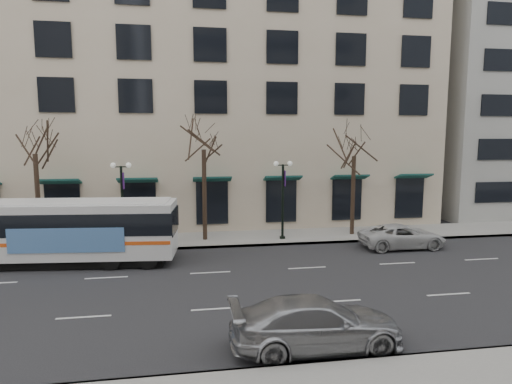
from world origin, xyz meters
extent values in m
plane|color=black|center=(0.00, 0.00, 0.00)|extent=(160.00, 160.00, 0.00)
cube|color=gray|center=(5.00, 9.00, 0.07)|extent=(80.00, 4.00, 0.15)
cube|color=#C6B397|center=(-2.00, 21.00, 12.00)|extent=(40.00, 20.00, 24.00)
cylinder|color=black|center=(-10.00, 8.80, 2.87)|extent=(0.28, 0.28, 5.74)
cylinder|color=black|center=(0.00, 8.80, 2.97)|extent=(0.28, 0.28, 5.95)
cylinder|color=black|center=(10.00, 8.80, 2.73)|extent=(0.28, 0.28, 5.46)
cylinder|color=black|center=(-5.00, 8.20, 2.50)|extent=(0.16, 0.16, 5.00)
cylinder|color=black|center=(-5.00, 8.20, 0.15)|extent=(0.36, 0.36, 0.30)
cube|color=black|center=(-5.00, 8.20, 4.95)|extent=(0.90, 0.06, 0.06)
sphere|color=silver|center=(-5.45, 8.20, 5.05)|extent=(0.32, 0.32, 0.32)
sphere|color=silver|center=(-4.55, 8.20, 5.05)|extent=(0.32, 0.32, 0.32)
cube|color=#4A1E72|center=(-4.88, 8.20, 4.10)|extent=(0.04, 0.45, 1.00)
cylinder|color=black|center=(5.00, 8.20, 2.50)|extent=(0.16, 0.16, 5.00)
cylinder|color=black|center=(5.00, 8.20, 0.15)|extent=(0.36, 0.36, 0.30)
cube|color=black|center=(5.00, 8.20, 4.95)|extent=(0.90, 0.06, 0.06)
sphere|color=silver|center=(4.55, 8.20, 5.05)|extent=(0.32, 0.32, 0.32)
sphere|color=silver|center=(5.45, 8.20, 5.05)|extent=(0.32, 0.32, 0.32)
cube|color=#4A1E72|center=(5.12, 8.20, 4.10)|extent=(0.04, 0.45, 1.00)
cube|color=silver|center=(-8.00, 5.04, 1.90)|extent=(12.69, 3.86, 2.86)
cube|color=black|center=(-8.00, 5.04, 0.29)|extent=(11.67, 3.45, 0.47)
cube|color=black|center=(-7.69, 5.01, 2.34)|extent=(12.20, 3.86, 1.15)
cube|color=#ED5516|center=(-8.00, 5.04, 1.41)|extent=(12.57, 3.88, 0.19)
cube|color=#4D7BBB|center=(-7.09, 3.56, 1.61)|extent=(5.71, 0.60, 1.25)
cube|color=silver|center=(-8.00, 5.04, 3.36)|extent=(12.05, 3.54, 0.08)
cylinder|color=black|center=(-5.00, 3.56, 0.52)|extent=(1.06, 0.39, 1.04)
cylinder|color=black|center=(-4.78, 5.94, 0.52)|extent=(1.06, 0.39, 1.04)
cylinder|color=black|center=(-3.13, 3.38, 0.52)|extent=(1.06, 0.39, 1.04)
cylinder|color=black|center=(-2.91, 5.76, 0.52)|extent=(1.06, 0.39, 1.04)
imported|color=#A0A2A7|center=(2.97, -5.89, 0.81)|extent=(5.61, 2.32, 1.62)
imported|color=#BCBCBC|center=(11.86, 5.36, 0.72)|extent=(5.17, 2.41, 1.43)
camera|label=1|loc=(-0.99, -18.48, 6.75)|focal=30.00mm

